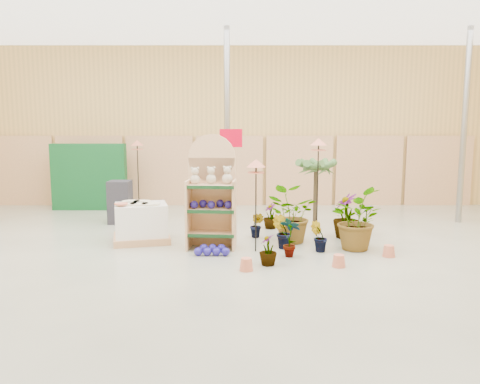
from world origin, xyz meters
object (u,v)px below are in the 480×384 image
object	(u,v)px
display_shelf	(212,196)
potted_plant_2	(289,215)
pallet_stack	(141,223)
bird_table_front	(256,166)

from	to	relation	value
display_shelf	potted_plant_2	xyz separation A→B (m)	(1.49, 0.31, -0.43)
pallet_stack	potted_plant_2	bearing A→B (deg)	-15.21
pallet_stack	bird_table_front	bearing A→B (deg)	-32.18
pallet_stack	potted_plant_2	distance (m)	2.91
pallet_stack	potted_plant_2	world-z (taller)	potted_plant_2
potted_plant_2	pallet_stack	bearing A→B (deg)	178.99
display_shelf	pallet_stack	bearing A→B (deg)	170.36
display_shelf	pallet_stack	size ratio (longest dim) A/B	1.69
display_shelf	bird_table_front	world-z (taller)	display_shelf
display_shelf	bird_table_front	bearing A→B (deg)	-19.05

